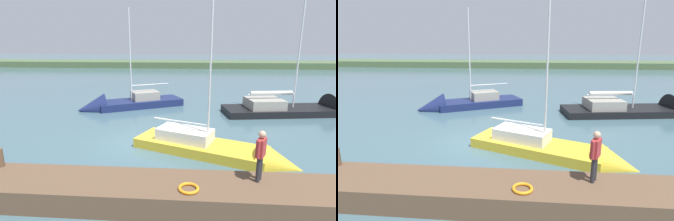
{
  "view_description": "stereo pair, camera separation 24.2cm",
  "coord_description": "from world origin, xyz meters",
  "views": [
    {
      "loc": [
        -2.57,
        13.15,
        5.2
      ],
      "look_at": [
        -1.38,
        -2.38,
        1.21
      ],
      "focal_mm": 28.77,
      "sensor_mm": 36.0,
      "label": 1
    },
    {
      "loc": [
        -2.81,
        13.13,
        5.2
      ],
      "look_at": [
        -1.38,
        -2.38,
        1.21
      ],
      "focal_mm": 28.77,
      "sensor_mm": 36.0,
      "label": 2
    }
  ],
  "objects": [
    {
      "name": "ground_plane",
      "position": [
        0.0,
        0.0,
        0.0
      ],
      "size": [
        200.0,
        200.0,
        0.0
      ],
      "primitive_type": "plane",
      "color": "#42606B"
    },
    {
      "name": "far_shoreline",
      "position": [
        0.0,
        -44.41,
        0.0
      ],
      "size": [
        180.0,
        8.0,
        2.4
      ],
      "primitive_type": "cube",
      "color": "#4C603D",
      "rests_on": "ground_plane"
    },
    {
      "name": "dock_pier",
      "position": [
        0.0,
        5.33,
        0.39
      ],
      "size": [
        27.96,
        1.99,
        0.79
      ],
      "primitive_type": "cube",
      "color": "brown",
      "rests_on": "ground_plane"
    },
    {
      "name": "life_ring_buoy",
      "position": [
        -2.63,
        5.73,
        0.84
      ],
      "size": [
        0.66,
        0.66,
        0.1
      ],
      "primitive_type": "torus",
      "color": "orange",
      "rests_on": "dock_pier"
    },
    {
      "name": "sailboat_far_right",
      "position": [
        2.73,
        -7.58,
        0.2
      ],
      "size": [
        8.5,
        5.81,
        8.73
      ],
      "rotation": [
        0.0,
        0.0,
        0.47
      ],
      "color": "navy",
      "rests_on": "ground_plane"
    },
    {
      "name": "sailboat_near_dock",
      "position": [
        -11.51,
        -7.02,
        0.2
      ],
      "size": [
        10.54,
        4.15,
        11.99
      ],
      "rotation": [
        0.0,
        0.0,
        3.28
      ],
      "color": "black",
      "rests_on": "ground_plane"
    },
    {
      "name": "sailboat_mid_channel",
      "position": [
        -4.26,
        1.3,
        0.09
      ],
      "size": [
        7.94,
        4.89,
        9.86
      ],
      "rotation": [
        0.0,
        0.0,
        2.74
      ],
      "color": "gold",
      "rests_on": "ground_plane"
    },
    {
      "name": "person_on_dock",
      "position": [
        -4.91,
        4.98,
        1.78
      ],
      "size": [
        0.42,
        0.58,
        1.72
      ],
      "rotation": [
        0.0,
        0.0,
        5.77
      ],
      "color": "#28282D",
      "rests_on": "dock_pier"
    }
  ]
}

